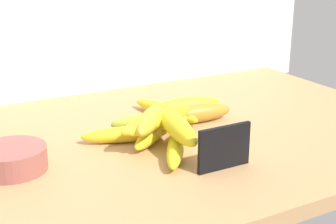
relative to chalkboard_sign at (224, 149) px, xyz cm
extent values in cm
cube|color=tan|center=(3.39, 20.53, -5.36)|extent=(110.00, 76.00, 3.00)
cube|color=black|center=(0.00, -0.07, 0.34)|extent=(11.00, 0.80, 8.40)
cube|color=olive|center=(0.00, 0.73, -3.56)|extent=(9.90, 1.20, 0.60)
cylinder|color=#945049|center=(-34.41, 18.00, -1.64)|extent=(12.59, 12.59, 4.44)
ellipsoid|color=#AE7E28|center=(8.95, 23.65, -1.67)|extent=(17.61, 6.12, 4.38)
ellipsoid|color=#98B036|center=(-3.17, 24.16, -1.76)|extent=(18.01, 8.19, 4.20)
ellipsoid|color=yellow|center=(-10.83, 20.44, -2.15)|extent=(18.41, 8.89, 3.42)
ellipsoid|color=yellow|center=(4.07, 30.13, -2.15)|extent=(8.89, 21.05, 3.41)
ellipsoid|color=gold|center=(10.06, 30.03, -1.78)|extent=(18.04, 6.40, 4.16)
ellipsoid|color=yellow|center=(-4.90, 9.31, -2.19)|extent=(13.15, 17.76, 3.34)
ellipsoid|color=yellow|center=(-5.55, 18.02, -2.18)|extent=(14.98, 13.40, 3.36)
ellipsoid|color=gold|center=(-6.75, 16.78, 1.54)|extent=(13.50, 14.78, 4.08)
ellipsoid|color=yellow|center=(-5.09, 16.56, 1.40)|extent=(20.58, 10.31, 3.80)
ellipsoid|color=yellow|center=(-6.31, 16.57, 1.17)|extent=(16.05, 10.88, 3.34)
ellipsoid|color=yellow|center=(-3.92, 10.60, 1.64)|extent=(7.57, 19.54, 4.31)
camera|label=1|loc=(-48.96, -68.17, 35.65)|focal=52.70mm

